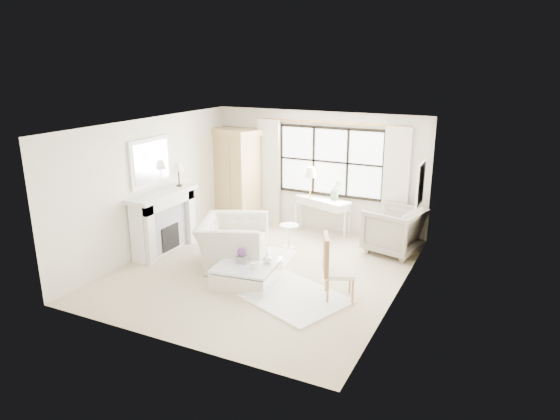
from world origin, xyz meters
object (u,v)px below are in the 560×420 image
at_px(console_table, 322,215).
at_px(club_armchair, 233,242).
at_px(armoire, 237,175).
at_px(coffee_table, 247,274).

height_order(console_table, club_armchair, club_armchair).
height_order(armoire, coffee_table, armoire).
bearing_deg(console_table, armoire, -157.81).
distance_m(club_armchair, coffee_table, 0.97).
relative_size(armoire, club_armchair, 1.64).
distance_m(armoire, console_table, 2.28).
relative_size(armoire, coffee_table, 2.01).
distance_m(armoire, coffee_table, 3.75).
xyz_separation_m(armoire, club_armchair, (1.31, -2.38, -0.70)).
height_order(console_table, coffee_table, console_table).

